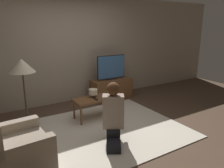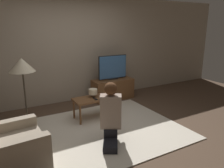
{
  "view_description": "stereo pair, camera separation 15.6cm",
  "coord_description": "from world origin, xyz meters",
  "px_view_note": "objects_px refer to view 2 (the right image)",
  "views": [
    {
      "loc": [
        -1.87,
        -3.21,
        1.88
      ],
      "look_at": [
        0.43,
        0.54,
        0.7
      ],
      "focal_mm": 35.0,
      "sensor_mm": 36.0,
      "label": 1
    },
    {
      "loc": [
        -1.74,
        -3.29,
        1.88
      ],
      "look_at": [
        0.43,
        0.54,
        0.7
      ],
      "focal_mm": 35.0,
      "sensor_mm": 36.0,
      "label": 2
    }
  ],
  "objects_px": {
    "coffee_table": "(94,100)",
    "person_kneeling": "(111,113)",
    "tv": "(113,67)",
    "armchair": "(12,150)",
    "table_lamp": "(93,92)",
    "floor_lamp": "(22,68)"
  },
  "relations": [
    {
      "from": "coffee_table",
      "to": "table_lamp",
      "type": "height_order",
      "value": "table_lamp"
    },
    {
      "from": "coffee_table",
      "to": "person_kneeling",
      "type": "bearing_deg",
      "value": -99.63
    },
    {
      "from": "person_kneeling",
      "to": "floor_lamp",
      "type": "bearing_deg",
      "value": -18.76
    },
    {
      "from": "tv",
      "to": "floor_lamp",
      "type": "distance_m",
      "value": 2.35
    },
    {
      "from": "floor_lamp",
      "to": "coffee_table",
      "type": "bearing_deg",
      "value": -11.84
    },
    {
      "from": "armchair",
      "to": "tv",
      "type": "bearing_deg",
      "value": -57.83
    },
    {
      "from": "tv",
      "to": "table_lamp",
      "type": "relative_size",
      "value": 4.42
    },
    {
      "from": "armchair",
      "to": "floor_lamp",
      "type": "bearing_deg",
      "value": -20.75
    },
    {
      "from": "armchair",
      "to": "coffee_table",
      "type": "bearing_deg",
      "value": -62.75
    },
    {
      "from": "tv",
      "to": "coffee_table",
      "type": "xyz_separation_m",
      "value": [
        -0.96,
        -0.91,
        -0.45
      ]
    },
    {
      "from": "coffee_table",
      "to": "table_lamp",
      "type": "bearing_deg",
      "value": 79.03
    },
    {
      "from": "tv",
      "to": "person_kneeling",
      "type": "distance_m",
      "value": 2.26
    },
    {
      "from": "floor_lamp",
      "to": "person_kneeling",
      "type": "distance_m",
      "value": 1.8
    },
    {
      "from": "coffee_table",
      "to": "person_kneeling",
      "type": "xyz_separation_m",
      "value": [
        -0.17,
        -1.01,
        0.13
      ]
    },
    {
      "from": "table_lamp",
      "to": "armchair",
      "type": "bearing_deg",
      "value": -147.22
    },
    {
      "from": "coffee_table",
      "to": "person_kneeling",
      "type": "relative_size",
      "value": 0.82
    },
    {
      "from": "tv",
      "to": "floor_lamp",
      "type": "height_order",
      "value": "floor_lamp"
    },
    {
      "from": "floor_lamp",
      "to": "person_kneeling",
      "type": "xyz_separation_m",
      "value": [
        1.1,
        -1.28,
        -0.62
      ]
    },
    {
      "from": "floor_lamp",
      "to": "table_lamp",
      "type": "height_order",
      "value": "floor_lamp"
    },
    {
      "from": "person_kneeling",
      "to": "table_lamp",
      "type": "distance_m",
      "value": 1.1
    },
    {
      "from": "tv",
      "to": "table_lamp",
      "type": "height_order",
      "value": "tv"
    },
    {
      "from": "armchair",
      "to": "table_lamp",
      "type": "xyz_separation_m",
      "value": [
        1.67,
        1.07,
        0.26
      ]
    }
  ]
}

